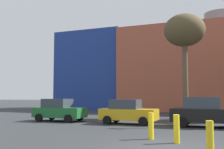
# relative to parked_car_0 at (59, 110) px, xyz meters

# --- Properties ---
(ground_plane) EXTENTS (200.00, 200.00, 0.00)m
(ground_plane) POSITION_rel_parked_car_0_xyz_m (9.31, -7.31, -0.83)
(ground_plane) COLOR #2D3033
(building_backdrop) EXTENTS (43.31, 11.10, 12.43)m
(building_backdrop) POSITION_rel_parked_car_0_xyz_m (11.37, 19.48, 4.49)
(building_backdrop) COLOR #B2563D
(building_backdrop) RESTS_ON ground_plane
(parked_car_0) EXTENTS (3.85, 1.89, 1.67)m
(parked_car_0) POSITION_rel_parked_car_0_xyz_m (0.00, 0.00, 0.00)
(parked_car_0) COLOR #1E662D
(parked_car_0) RESTS_ON ground_plane
(parked_car_1) EXTENTS (3.80, 1.87, 1.65)m
(parked_car_1) POSITION_rel_parked_car_0_xyz_m (5.42, 0.00, -0.01)
(parked_car_1) COLOR gold
(parked_car_1) RESTS_ON ground_plane
(parked_car_2) EXTENTS (4.18, 2.05, 1.81)m
(parked_car_2) POSITION_rel_parked_car_0_xyz_m (10.40, 0.00, 0.07)
(parked_car_2) COLOR black
(parked_car_2) RESTS_ON ground_plane
(bare_tree_1) EXTENTS (3.48, 3.48, 8.87)m
(bare_tree_1) POSITION_rel_parked_car_0_xyz_m (8.50, 6.04, 6.49)
(bare_tree_1) COLOR brown
(bare_tree_1) RESTS_ON ground_plane
(bollard_yellow_0) EXTENTS (0.24, 0.24, 1.16)m
(bollard_yellow_0) POSITION_rel_parked_car_0_xyz_m (8.45, -5.83, -0.25)
(bollard_yellow_0) COLOR yellow
(bollard_yellow_0) RESTS_ON ground_plane
(bollard_yellow_1) EXTENTS (0.24, 0.24, 1.07)m
(bollard_yellow_1) POSITION_rel_parked_car_0_xyz_m (10.99, -8.14, -0.29)
(bollard_yellow_1) COLOR yellow
(bollard_yellow_1) RESTS_ON ground_plane
(bollard_yellow_2) EXTENTS (0.24, 0.24, 1.13)m
(bollard_yellow_2) POSITION_rel_parked_car_0_xyz_m (9.66, -6.45, -0.26)
(bollard_yellow_2) COLOR yellow
(bollard_yellow_2) RESTS_ON ground_plane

